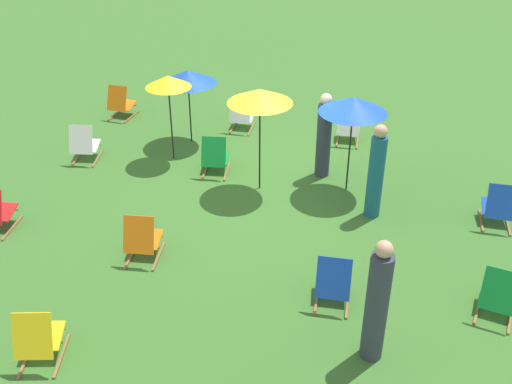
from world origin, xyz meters
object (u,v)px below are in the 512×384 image
Objects in this scene: deckchair_13 at (334,282)px; person_1 at (324,137)px; deckchair_2 at (499,295)px; deckchair_12 at (121,103)px; umbrella_3 at (260,96)px; deckchair_3 at (499,207)px; deckchair_10 at (142,239)px; deckchair_8 at (215,157)px; umbrella_0 at (168,82)px; person_2 at (377,304)px; deckchair_4 at (84,145)px; person_0 at (376,173)px; umbrella_1 at (188,77)px; deckchair_0 at (242,115)px; deckchair_11 at (349,127)px; umbrella_2 at (353,105)px; deckchair_7 at (39,339)px.

deckchair_13 is 3.92m from person_1.
deckchair_13 is (2.24, 0.35, 0.00)m from deckchair_2.
deckchair_12 is 5.02m from umbrella_3.
deckchair_10 is at bearing 22.48° from deckchair_3.
umbrella_0 is at bearing -30.36° from deckchair_8.
deckchair_3 is 5.33m from deckchair_8.
person_2 is at bearing 47.38° from deckchair_2.
deckchair_10 is (5.31, 0.10, 0.00)m from deckchair_2.
person_0 reaches higher than deckchair_4.
umbrella_1 is (6.17, -4.20, 1.13)m from deckchair_2.
person_0 is (-3.32, 2.91, 0.48)m from deckchair_0.
person_0 is at bearing 174.31° from person_2.
umbrella_3 reaches higher than deckchair_11.
deckchair_3 is at bearing -135.52° from deckchair_13.
deckchair_2 is 2.06m from person_2.
deckchair_4 is at bearing 19.25° from umbrella_0.
deckchair_3 is at bearing 142.83° from person_2.
umbrella_0 is at bearing 141.46° from deckchair_12.
deckchair_4 and deckchair_11 have the same top height.
deckchair_2 is 0.99× the size of deckchair_4.
deckchair_12 is (3.02, 0.11, 0.00)m from deckchair_0.
deckchair_4 is at bearing -5.89° from deckchair_8.
umbrella_1 reaches higher than deckchair_10.
deckchair_12 is (0.33, -2.29, 0.00)m from deckchair_4.
deckchair_0 and deckchair_10 have the same top height.
umbrella_1 is 3.84m from umbrella_2.
deckchair_12 is 1.00× the size of deckchair_13.
person_2 reaches higher than deckchair_8.
umbrella_3 is at bearing -157.99° from person_2.
umbrella_2 is 0.94× the size of umbrella_3.
deckchair_12 is 2.53m from umbrella_1.
umbrella_1 is 4.71m from person_0.
person_2 is at bearing 137.94° from deckchair_12.
umbrella_0 is (0.61, -5.78, 1.32)m from deckchair_7.
person_0 reaches higher than deckchair_11.
deckchair_3 is 1.00× the size of deckchair_11.
deckchair_8 is at bearing 38.12° from deckchair_11.
deckchair_7 is at bearing 64.90° from deckchair_11.
person_1 is (3.24, -1.00, 0.46)m from deckchair_3.
deckchair_4 is 6.04m from person_0.
deckchair_2 is at bearing 83.79° from deckchair_3.
deckchair_13 is (-3.38, -2.12, 0.00)m from deckchair_7.
deckchair_4 and deckchair_10 have the same top height.
deckchair_13 is (-2.92, 3.27, 0.00)m from deckchair_8.
deckchair_0 and deckchair_12 have the same top height.
deckchair_11 is 1.00× the size of deckchair_13.
deckchair_2 is 0.47× the size of person_2.
deckchair_8 is 0.41× the size of umbrella_3.
deckchair_0 and deckchair_11 have the same top height.
person_1 is (-1.06, -0.86, -1.05)m from umbrella_3.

